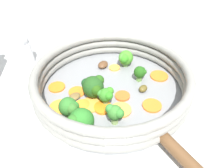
{
  "coord_description": "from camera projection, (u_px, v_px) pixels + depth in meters",
  "views": [
    {
      "loc": [
        0.25,
        0.29,
        0.34
      ],
      "look_at": [
        0.0,
        0.0,
        0.03
      ],
      "focal_mm": 35.0,
      "sensor_mm": 36.0,
      "label": 1
    }
  ],
  "objects": [
    {
      "name": "broccoli_floret_2",
      "position": [
        106.0,
        95.0,
        0.45
      ],
      "size": [
        0.03,
        0.03,
        0.04
      ],
      "color": "#5E894F",
      "rests_on": "skillet"
    },
    {
      "name": "carrot_slice_0",
      "position": [
        82.0,
        104.0,
        0.46
      ],
      "size": [
        0.04,
        0.04,
        0.0
      ],
      "primitive_type": "cylinder",
      "rotation": [
        0.0,
        0.0,
        0.83
      ],
      "color": "orange",
      "rests_on": "skillet"
    },
    {
      "name": "carrot_slice_1",
      "position": [
        77.0,
        92.0,
        0.49
      ],
      "size": [
        0.05,
        0.05,
        0.0
      ],
      "primitive_type": "cylinder",
      "rotation": [
        0.0,
        0.0,
        2.07
      ],
      "color": "orange",
      "rests_on": "skillet"
    },
    {
      "name": "carrot_slice_2",
      "position": [
        122.0,
        96.0,
        0.48
      ],
      "size": [
        0.05,
        0.05,
        0.0
      ],
      "primitive_type": "cylinder",
      "rotation": [
        0.0,
        0.0,
        2.19
      ],
      "color": "#DC5C22",
      "rests_on": "skillet"
    },
    {
      "name": "carrot_slice_3",
      "position": [
        57.0,
        87.0,
        0.5
      ],
      "size": [
        0.04,
        0.04,
        0.0
      ],
      "primitive_type": "cylinder",
      "rotation": [
        0.0,
        0.0,
        4.84
      ],
      "color": "orange",
      "rests_on": "skillet"
    },
    {
      "name": "mushroom_piece_2",
      "position": [
        143.0,
        89.0,
        0.49
      ],
      "size": [
        0.02,
        0.02,
        0.01
      ],
      "primitive_type": "ellipsoid",
      "rotation": [
        0.0,
        0.0,
        3.29
      ],
      "color": "brown",
      "rests_on": "skillet"
    },
    {
      "name": "carrot_slice_4",
      "position": [
        60.0,
        107.0,
        0.45
      ],
      "size": [
        0.05,
        0.05,
        0.0
      ],
      "primitive_type": "cylinder",
      "rotation": [
        0.0,
        0.0,
        4.41
      ],
      "color": "orange",
      "rests_on": "skillet"
    },
    {
      "name": "carrot_slice_7",
      "position": [
        114.0,
        68.0,
        0.56
      ],
      "size": [
        0.03,
        0.03,
        0.0
      ],
      "primitive_type": "cylinder",
      "rotation": [
        0.0,
        0.0,
        1.36
      ],
      "color": "#F8983A",
      "rests_on": "skillet"
    },
    {
      "name": "broccoli_floret_1",
      "position": [
        115.0,
        113.0,
        0.4
      ],
      "size": [
        0.03,
        0.04,
        0.04
      ],
      "color": "#8BAC5D",
      "rests_on": "skillet"
    },
    {
      "name": "ground_plane",
      "position": [
        112.0,
        93.0,
        0.51
      ],
      "size": [
        4.0,
        4.0,
        0.0
      ],
      "primitive_type": "plane",
      "color": "#B9BBB9"
    },
    {
      "name": "salt_shaker",
      "position": [
        24.0,
        49.0,
        0.58
      ],
      "size": [
        0.04,
        0.04,
        0.09
      ],
      "color": "white",
      "rests_on": "ground_plane"
    },
    {
      "name": "skillet_rivet_left",
      "position": [
        140.0,
        143.0,
        0.38
      ],
      "size": [
        0.01,
        0.01,
        0.01
      ],
      "primitive_type": "sphere",
      "color": "gray",
      "rests_on": "skillet"
    },
    {
      "name": "carrot_slice_9",
      "position": [
        92.0,
        104.0,
        0.46
      ],
      "size": [
        0.06,
        0.06,
        0.0
      ],
      "primitive_type": "cylinder",
      "rotation": [
        0.0,
        0.0,
        1.24
      ],
      "color": "#F99C3A",
      "rests_on": "skillet"
    },
    {
      "name": "broccoli_floret_3",
      "position": [
        79.0,
        121.0,
        0.39
      ],
      "size": [
        0.05,
        0.05,
        0.05
      ],
      "color": "#80A36B",
      "rests_on": "skillet"
    },
    {
      "name": "skillet_rim_wall",
      "position": [
        112.0,
        79.0,
        0.48
      ],
      "size": [
        0.35,
        0.35,
        0.06
      ],
      "color": "gray",
      "rests_on": "skillet"
    },
    {
      "name": "mushroom_piece_0",
      "position": [
        75.0,
        97.0,
        0.47
      ],
      "size": [
        0.03,
        0.03,
        0.01
      ],
      "primitive_type": "ellipsoid",
      "rotation": [
        0.0,
        0.0,
        3.31
      ],
      "color": "brown",
      "rests_on": "skillet"
    },
    {
      "name": "skillet",
      "position": [
        112.0,
        91.0,
        0.51
      ],
      "size": [
        0.33,
        0.33,
        0.01
      ],
      "primitive_type": "cylinder",
      "color": "gray",
      "rests_on": "ground_plane"
    },
    {
      "name": "broccoli_floret_6",
      "position": [
        69.0,
        107.0,
        0.42
      ],
      "size": [
        0.04,
        0.04,
        0.05
      ],
      "color": "#658646",
      "rests_on": "skillet"
    },
    {
      "name": "mushroom_piece_1",
      "position": [
        103.0,
        65.0,
        0.57
      ],
      "size": [
        0.04,
        0.03,
        0.01
      ],
      "primitive_type": "ellipsoid",
      "rotation": [
        0.0,
        0.0,
        0.4
      ],
      "color": "brown",
      "rests_on": "skillet"
    },
    {
      "name": "broccoli_floret_4",
      "position": [
        140.0,
        73.0,
        0.51
      ],
      "size": [
        0.03,
        0.03,
        0.04
      ],
      "color": "#669243",
      "rests_on": "skillet"
    },
    {
      "name": "carrot_slice_8",
      "position": [
        152.0,
        106.0,
        0.46
      ],
      "size": [
        0.06,
        0.06,
        0.0
      ],
      "primitive_type": "cylinder",
      "rotation": [
        0.0,
        0.0,
        3.71
      ],
      "color": "orange",
      "rests_on": "skillet"
    },
    {
      "name": "broccoli_floret_0",
      "position": [
        93.0,
        86.0,
        0.46
      ],
      "size": [
        0.05,
        0.05,
        0.05
      ],
      "color": "#87A65F",
      "rests_on": "skillet"
    },
    {
      "name": "skillet_rivet_right",
      "position": [
        173.0,
        125.0,
        0.41
      ],
      "size": [
        0.01,
        0.01,
        0.01
      ],
      "primitive_type": "sphere",
      "color": "gray",
      "rests_on": "skillet"
    },
    {
      "name": "carrot_slice_6",
      "position": [
        159.0,
        76.0,
        0.54
      ],
      "size": [
        0.05,
        0.05,
        0.0
      ],
      "primitive_type": "cylinder",
      "rotation": [
        0.0,
        0.0,
        3.01
      ],
      "color": "orange",
      "rests_on": "skillet"
    },
    {
      "name": "carrot_slice_5",
      "position": [
        121.0,
        110.0,
        0.45
      ],
      "size": [
        0.04,
        0.04,
        0.0
      ],
      "primitive_type": "cylinder",
      "rotation": [
        0.0,
        0.0,
        1.53
      ],
      "color": "#F98F3E",
      "rests_on": "skillet"
    },
    {
      "name": "carrot_slice_10",
      "position": [
        103.0,
        108.0,
        0.45
      ],
      "size": [
        0.04,
        0.04,
        0.01
      ],
      "primitive_type": "cylinder",
      "rotation": [
        0.0,
        0.0,
        0.06
      ],
      "color": "orange",
      "rests_on": "skillet"
    },
    {
      "name": "broccoli_floret_5",
      "position": [
        125.0,
        58.0,
        0.56
      ],
      "size": [
        0.04,
        0.04,
        0.04
      ],
      "color": "#6E9252",
      "rests_on": "skillet"
    }
  ]
}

